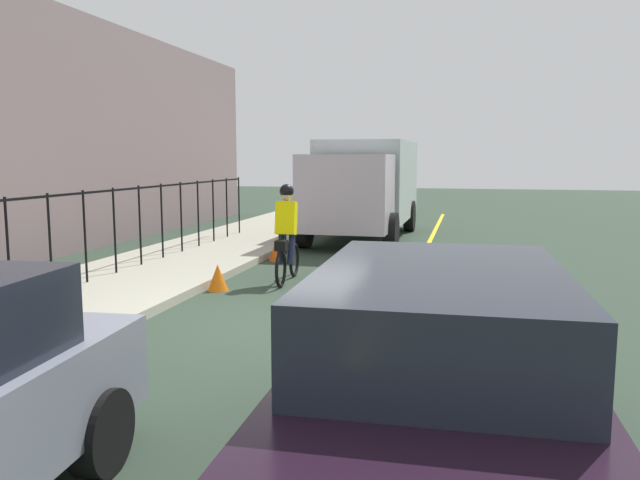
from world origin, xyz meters
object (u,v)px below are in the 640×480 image
Objects in this scene: cyclist_lead at (287,234)px; traffic_cone_near at (277,249)px; box_truck_background at (365,184)px; traffic_cone_far at (218,277)px; patrol_sedan at (439,372)px.

traffic_cone_near is (2.29, 0.91, -0.64)m from cyclist_lead.
box_truck_background is 14.49× the size of traffic_cone_far.
traffic_cone_far is at bearing -8.55° from box_truck_background.
box_truck_background is 8.07m from traffic_cone_far.
patrol_sedan is 9.55× the size of traffic_cone_far.
traffic_cone_far is at bearing 34.08° from patrol_sedan.
traffic_cone_far is at bearing 131.45° from cyclist_lead.
patrol_sedan is at bearing -144.63° from traffic_cone_far.
traffic_cone_far is (-3.23, 0.06, -0.04)m from traffic_cone_near.
patrol_sedan reaches higher than traffic_cone_far.
patrol_sedan is at bearing -155.93° from traffic_cone_near.
traffic_cone_far is (-0.94, 0.97, -0.68)m from cyclist_lead.
box_truck_background reaches higher than traffic_cone_far.
box_truck_background is at bearing -5.11° from cyclist_lead.
traffic_cone_far is (-7.86, 1.27, -1.32)m from box_truck_background.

